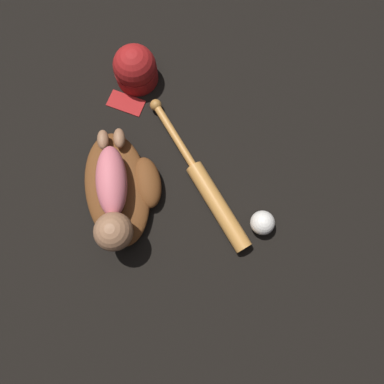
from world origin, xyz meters
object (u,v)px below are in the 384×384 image
baseball_bat (209,191)px  baseball_cap (135,69)px  baseball_glove (122,187)px  baby_figure (112,199)px  baseball (262,223)px

baseball_bat → baseball_cap: size_ratio=2.65×
baseball_glove → baseball_bat: size_ratio=0.73×
baby_figure → baseball_glove: bearing=137.7°
baseball → baseball_cap: baseball_cap is taller
baseball_glove → baseball: size_ratio=5.54×
baseball_cap → baseball_bat: bearing=-1.8°
baseball → baseball_cap: (-0.66, -0.07, 0.02)m
baseball → baseball_cap: 0.67m
baby_figure → baseball_bat: baby_figure is taller
baseball_glove → baseball_cap: size_ratio=1.93×
baseball_glove → baseball_cap: (-0.33, 0.24, 0.02)m
baseball_glove → baseball_bat: 0.28m
baseball_glove → baseball_bat: bearing=55.8°
baseball_glove → baby_figure: bearing=-42.3°
baby_figure → baseball: baby_figure is taller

